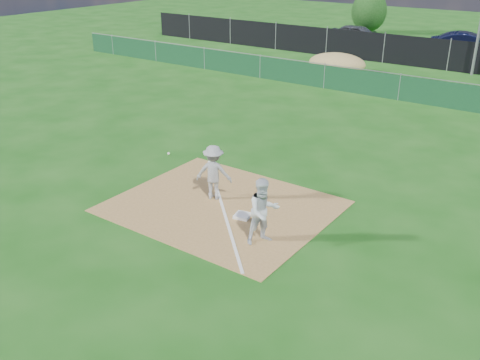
# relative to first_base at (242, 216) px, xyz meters

# --- Properties ---
(ground) EXTENTS (90.00, 90.00, 0.00)m
(ground) POSITION_rel_first_base_xyz_m (-0.87, 9.22, -0.06)
(ground) COLOR #154E10
(ground) RESTS_ON ground
(infield_dirt) EXTENTS (6.00, 5.00, 0.02)m
(infield_dirt) POSITION_rel_first_base_xyz_m (-0.87, 0.22, -0.05)
(infield_dirt) COLOR olive
(infield_dirt) RESTS_ON ground
(foul_line) EXTENTS (5.01, 5.01, 0.01)m
(foul_line) POSITION_rel_first_base_xyz_m (-0.87, 0.22, -0.04)
(foul_line) COLOR white
(foul_line) RESTS_ON infield_dirt
(green_fence) EXTENTS (44.00, 0.05, 1.20)m
(green_fence) POSITION_rel_first_base_xyz_m (-0.87, 14.22, 0.54)
(green_fence) COLOR #0F391E
(green_fence) RESTS_ON ground
(dirt_mound) EXTENTS (3.38, 2.60, 1.17)m
(dirt_mound) POSITION_rel_first_base_xyz_m (-5.87, 17.72, 0.52)
(dirt_mound) COLOR #A58C4F
(dirt_mound) RESTS_ON ground
(black_fence) EXTENTS (46.00, 0.04, 1.80)m
(black_fence) POSITION_rel_first_base_xyz_m (-0.87, 22.22, 0.84)
(black_fence) COLOR black
(black_fence) RESTS_ON ground
(parking_lot) EXTENTS (46.00, 9.00, 0.01)m
(parking_lot) POSITION_rel_first_base_xyz_m (-0.87, 27.22, -0.06)
(parking_lot) COLOR black
(parking_lot) RESTS_ON ground
(first_base) EXTENTS (0.49, 0.49, 0.09)m
(first_base) POSITION_rel_first_base_xyz_m (0.00, 0.00, 0.00)
(first_base) COLOR white
(first_base) RESTS_ON infield_dirt
(play_at_first) EXTENTS (2.46, 1.00, 1.65)m
(play_at_first) POSITION_rel_first_base_xyz_m (-1.39, 0.51, 0.78)
(play_at_first) COLOR #A5A5A8
(play_at_first) RESTS_ON infield_dirt
(runner) EXTENTS (1.01, 1.07, 1.74)m
(runner) POSITION_rel_first_base_xyz_m (1.18, -0.76, 0.81)
(runner) COLOR silver
(runner) RESTS_ON ground
(car_left) EXTENTS (4.42, 1.94, 1.48)m
(car_left) POSITION_rel_first_base_xyz_m (-8.81, 27.14, 0.69)
(car_left) COLOR #94979B
(car_left) RESTS_ON parking_lot
(car_mid) EXTENTS (5.11, 2.89, 1.59)m
(car_mid) POSITION_rel_first_base_xyz_m (-0.99, 27.03, 0.74)
(car_mid) COLOR black
(car_mid) RESTS_ON parking_lot
(tree_left) EXTENTS (2.89, 2.89, 3.43)m
(tree_left) POSITION_rel_first_base_xyz_m (-10.57, 33.06, 1.70)
(tree_left) COLOR #382316
(tree_left) RESTS_ON ground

